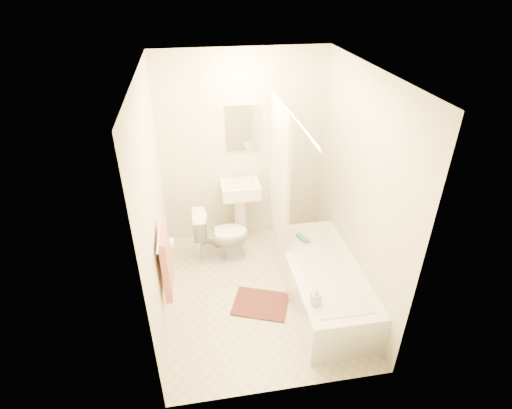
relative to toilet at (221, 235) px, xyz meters
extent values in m
plane|color=beige|center=(0.35, -0.71, -0.33)|extent=(2.40, 2.40, 0.00)
plane|color=white|center=(0.35, -0.71, 2.07)|extent=(2.40, 2.40, 0.00)
cube|color=beige|center=(0.35, 0.49, 0.87)|extent=(2.00, 0.02, 2.40)
cube|color=beige|center=(-0.65, -0.71, 0.87)|extent=(0.02, 2.40, 2.40)
cube|color=beige|center=(1.35, -0.71, 0.87)|extent=(0.02, 2.40, 2.40)
cube|color=white|center=(0.35, 0.47, 1.17)|extent=(0.40, 0.03, 0.55)
cylinder|color=silver|center=(0.65, -0.61, 1.67)|extent=(0.03, 1.70, 0.03)
cube|color=silver|center=(0.65, -0.21, 0.89)|extent=(0.04, 0.80, 1.55)
cylinder|color=silver|center=(-0.61, -0.96, 0.77)|extent=(0.02, 0.60, 0.02)
cube|color=#CC7266|center=(-0.58, -0.96, 0.45)|extent=(0.06, 0.45, 0.66)
cylinder|color=white|center=(-0.58, -0.59, 0.37)|extent=(0.11, 0.12, 0.12)
imported|color=white|center=(0.00, 0.00, 0.00)|extent=(0.67, 0.38, 0.65)
cube|color=#532A24|center=(0.33, -0.89, -0.32)|extent=(0.69, 0.61, 0.02)
imported|color=silver|center=(0.74, -1.41, 0.22)|extent=(0.09, 0.09, 0.18)
cube|color=#39A068|center=(0.90, -0.43, 0.15)|extent=(0.13, 0.20, 0.04)
camera|label=1|loc=(-0.24, -3.97, 2.81)|focal=28.00mm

